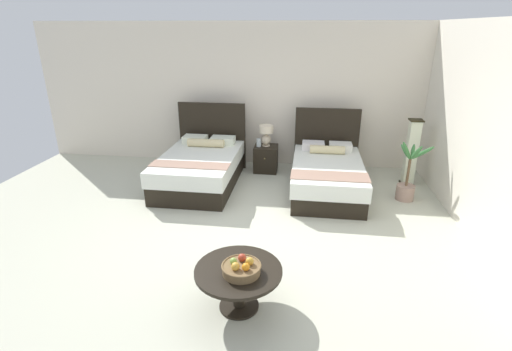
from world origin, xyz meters
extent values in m
cube|color=beige|center=(0.00, 0.00, -0.01)|extent=(9.78, 9.74, 0.02)
cube|color=silver|center=(0.00, 3.07, 1.43)|extent=(9.78, 0.12, 2.85)
cube|color=silver|center=(3.09, 0.40, 1.43)|extent=(0.12, 5.34, 2.85)
cube|color=black|center=(-1.15, 1.59, 0.16)|extent=(1.29, 2.02, 0.32)
cube|color=white|center=(-1.15, 1.59, 0.46)|extent=(1.33, 2.06, 0.27)
cube|color=black|center=(-1.14, 2.63, 0.67)|extent=(1.36, 0.07, 1.34)
cube|color=white|center=(-1.42, 2.34, 0.66)|extent=(0.46, 0.30, 0.14)
cube|color=white|center=(-0.86, 2.33, 0.66)|extent=(0.46, 0.30, 0.14)
cylinder|color=beige|center=(-1.14, 2.10, 0.67)|extent=(0.70, 0.16, 0.15)
cube|color=#9E7B68|center=(-1.15, 1.05, 0.60)|extent=(1.34, 0.35, 0.01)
cube|color=black|center=(1.15, 1.59, 0.14)|extent=(1.18, 2.04, 0.29)
cube|color=white|center=(1.15, 1.59, 0.42)|extent=(1.22, 2.08, 0.26)
cube|color=black|center=(1.16, 2.64, 0.64)|extent=(1.24, 0.07, 1.29)
cube|color=silver|center=(0.90, 2.35, 0.62)|extent=(0.42, 0.30, 0.14)
cube|color=white|center=(1.41, 2.34, 0.62)|extent=(0.42, 0.30, 0.14)
cylinder|color=beige|center=(1.15, 2.11, 0.62)|extent=(0.64, 0.16, 0.15)
cube|color=#9E7B68|center=(1.14, 0.95, 0.55)|extent=(1.23, 0.43, 0.01)
cube|color=black|center=(-0.03, 2.51, 0.26)|extent=(0.46, 0.45, 0.52)
sphere|color=tan|center=(-0.03, 2.27, 0.34)|extent=(0.02, 0.02, 0.02)
cylinder|color=beige|center=(-0.03, 2.53, 0.53)|extent=(0.15, 0.15, 0.02)
ellipsoid|color=beige|center=(-0.03, 2.53, 0.65)|extent=(0.18, 0.18, 0.21)
cylinder|color=#99844C|center=(-0.03, 2.53, 0.78)|extent=(0.02, 0.02, 0.04)
cylinder|color=beige|center=(-0.03, 2.53, 0.87)|extent=(0.27, 0.27, 0.14)
cylinder|color=silver|center=(-0.17, 2.47, 0.60)|extent=(0.09, 0.09, 0.15)
torus|color=silver|center=(-0.17, 2.47, 0.68)|extent=(0.09, 0.09, 0.01)
cylinder|color=black|center=(0.11, -1.53, 0.01)|extent=(0.41, 0.41, 0.02)
cylinder|color=black|center=(0.11, -1.53, 0.22)|extent=(0.12, 0.12, 0.43)
cylinder|color=black|center=(0.11, -1.53, 0.45)|extent=(0.89, 0.89, 0.04)
cylinder|color=brown|center=(0.15, -1.59, 0.51)|extent=(0.38, 0.38, 0.09)
torus|color=brown|center=(0.15, -1.59, 0.56)|extent=(0.40, 0.40, 0.02)
sphere|color=orange|center=(0.21, -1.65, 0.59)|extent=(0.08, 0.08, 0.08)
sphere|color=gold|center=(0.23, -1.56, 0.59)|extent=(0.08, 0.08, 0.08)
sphere|color=#AF3A27|center=(0.15, -1.50, 0.59)|extent=(0.08, 0.08, 0.08)
sphere|color=#84A745|center=(0.07, -1.57, 0.59)|extent=(0.07, 0.07, 0.07)
sphere|color=gold|center=(0.11, -1.66, 0.59)|extent=(0.08, 0.08, 0.08)
cube|color=black|center=(2.66, 2.15, 0.01)|extent=(0.23, 0.23, 0.03)
cube|color=#E7EBC9|center=(2.66, 2.15, 0.61)|extent=(0.19, 0.19, 1.17)
cube|color=black|center=(2.66, 2.15, 1.21)|extent=(0.23, 0.23, 0.02)
cylinder|color=tan|center=(2.46, 1.45, 0.13)|extent=(0.30, 0.30, 0.25)
cylinder|color=brown|center=(2.46, 1.45, 0.49)|extent=(0.04, 0.04, 0.47)
ellipsoid|color=#3B743C|center=(2.62, 1.43, 0.84)|extent=(0.37, 0.10, 0.29)
ellipsoid|color=#3B743C|center=(2.51, 1.57, 0.81)|extent=(0.16, 0.29, 0.25)
ellipsoid|color=#3B743C|center=(2.38, 1.51, 0.82)|extent=(0.20, 0.18, 0.27)
ellipsoid|color=#3B743C|center=(2.36, 1.38, 0.88)|extent=(0.25, 0.21, 0.38)
ellipsoid|color=#3B743C|center=(2.50, 1.33, 0.87)|extent=(0.14, 0.29, 0.34)
camera|label=1|loc=(0.69, -4.65, 2.73)|focal=26.46mm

